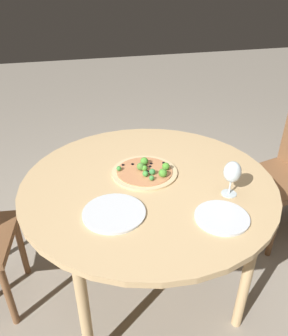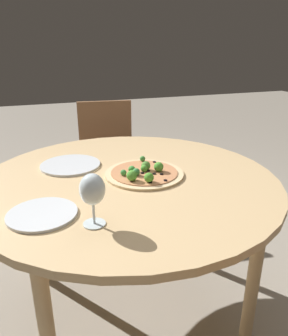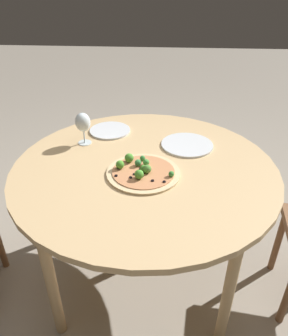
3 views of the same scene
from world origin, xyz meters
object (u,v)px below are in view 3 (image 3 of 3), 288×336
at_px(pizza, 143,171).
at_px(plate_near, 187,145).
at_px(plate_far, 110,130).
at_px(wine_glass, 83,123).

relative_size(pizza, plate_near, 1.24).
height_order(pizza, plate_far, pizza).
distance_m(plate_near, plate_far, 0.45).
distance_m(wine_glass, plate_near, 0.54).
bearing_deg(plate_near, pizza, -127.08).
height_order(wine_glass, plate_near, wine_glass).
relative_size(plate_near, plate_far, 1.18).
xyz_separation_m(pizza, plate_far, (-0.21, 0.42, -0.01)).
height_order(wine_glass, plate_far, wine_glass).
relative_size(wine_glass, plate_far, 0.74).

